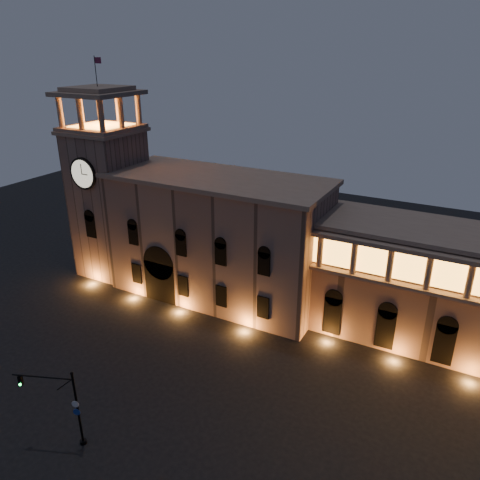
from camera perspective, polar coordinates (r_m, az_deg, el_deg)
The scene contains 4 objects.
ground at distance 53.68m, azimuth -13.15°, elevation -16.89°, with size 160.00×160.00×0.00m, color black.
government_building at distance 65.51m, azimuth -2.80°, elevation 0.27°, with size 30.80×12.80×17.60m.
clock_tower at distance 74.26m, azimuth -15.62°, elevation 5.22°, with size 9.80×9.80×32.40m.
traffic_light at distance 46.40m, azimuth -20.37°, elevation -18.45°, with size 5.50×2.37×8.01m.
Camera 1 is at (29.22, -29.99, 33.60)m, focal length 35.00 mm.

